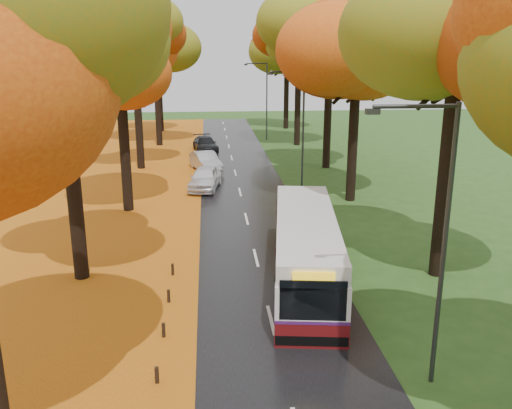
{
  "coord_description": "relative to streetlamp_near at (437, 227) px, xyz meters",
  "views": [
    {
      "loc": [
        -2.08,
        -5.17,
        9.25
      ],
      "look_at": [
        0.0,
        17.96,
        2.6
      ],
      "focal_mm": 38.0,
      "sensor_mm": 36.0,
      "label": 1
    }
  ],
  "objects": [
    {
      "name": "streetlamp_near",
      "position": [
        0.0,
        0.0,
        0.0
      ],
      "size": [
        2.45,
        0.18,
        8.0
      ],
      "color": "#333538",
      "rests_on": "ground"
    },
    {
      "name": "road",
      "position": [
        -3.95,
        17.0,
        -4.69
      ],
      "size": [
        6.5,
        90.0,
        0.04
      ],
      "primitive_type": "cube",
      "color": "black",
      "rests_on": "ground"
    },
    {
      "name": "bus",
      "position": [
        -2.17,
        7.17,
        -3.22
      ],
      "size": [
        3.8,
        10.77,
        2.77
      ],
      "rotation": [
        0.0,
        0.0,
        -0.13
      ],
      "color": "#5B0E10",
      "rests_on": "road"
    },
    {
      "name": "leaf_verge",
      "position": [
        -12.95,
        17.0,
        -4.7
      ],
      "size": [
        12.0,
        90.0,
        0.02
      ],
      "primitive_type": "cube",
      "color": "#983D0D",
      "rests_on": "ground"
    },
    {
      "name": "leaf_drift",
      "position": [
        -7.0,
        17.0,
        -4.67
      ],
      "size": [
        0.9,
        90.0,
        0.01
      ],
      "primitive_type": "cube",
      "color": "orange",
      "rests_on": "road"
    },
    {
      "name": "streetlamp_mid",
      "position": [
        0.0,
        22.0,
        0.0
      ],
      "size": [
        2.45,
        0.18,
        8.0
      ],
      "color": "#333538",
      "rests_on": "ground"
    },
    {
      "name": "car_dark",
      "position": [
        -6.25,
        37.36,
        -3.98
      ],
      "size": [
        2.64,
        5.03,
        1.39
      ],
      "primitive_type": "imported",
      "rotation": [
        0.0,
        0.0,
        0.15
      ],
      "color": "black",
      "rests_on": "road"
    },
    {
      "name": "trees_right",
      "position": [
        3.24,
        18.91,
        4.98
      ],
      "size": [
        9.3,
        74.2,
        13.96
      ],
      "color": "black",
      "rests_on": "ground"
    },
    {
      "name": "car_white",
      "position": [
        -6.28,
        23.08,
        -3.9
      ],
      "size": [
        2.58,
        4.77,
        1.54
      ],
      "primitive_type": "imported",
      "rotation": [
        0.0,
        0.0,
        -0.17
      ],
      "color": "white",
      "rests_on": "road"
    },
    {
      "name": "streetlamp_far",
      "position": [
        0.0,
        44.0,
        0.0
      ],
      "size": [
        2.45,
        0.18,
        8.0
      ],
      "color": "#333538",
      "rests_on": "ground"
    },
    {
      "name": "car_silver",
      "position": [
        -6.21,
        28.92,
        -3.93
      ],
      "size": [
        2.78,
        4.76,
        1.48
      ],
      "primitive_type": "imported",
      "rotation": [
        0.0,
        0.0,
        0.29
      ],
      "color": "#999CA0",
      "rests_on": "road"
    },
    {
      "name": "centre_line",
      "position": [
        -3.95,
        17.0,
        -4.67
      ],
      "size": [
        0.12,
        90.0,
        0.01
      ],
      "primitive_type": "cube",
      "color": "silver",
      "rests_on": "road"
    },
    {
      "name": "trees_left",
      "position": [
        -11.13,
        19.06,
        4.82
      ],
      "size": [
        9.2,
        74.0,
        13.88
      ],
      "color": "black",
      "rests_on": "ground"
    }
  ]
}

